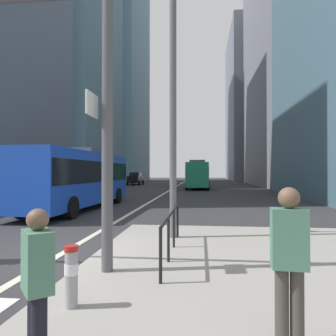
% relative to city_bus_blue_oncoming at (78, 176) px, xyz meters
% --- Properties ---
extents(ground_plane, '(160.00, 160.00, 0.00)m').
position_rel_city_bus_blue_oncoming_xyz_m(ground_plane, '(3.26, 10.50, -1.84)').
color(ground_plane, '#303033').
extents(median_island, '(9.00, 10.00, 0.15)m').
position_rel_city_bus_blue_oncoming_xyz_m(median_island, '(8.76, -10.50, -1.76)').
color(median_island, gray).
rests_on(median_island, ground).
extents(lane_centre_line, '(0.20, 80.00, 0.01)m').
position_rel_city_bus_blue_oncoming_xyz_m(lane_centre_line, '(3.26, 20.50, -1.83)').
color(lane_centre_line, beige).
rests_on(lane_centre_line, ground).
extents(office_tower_left_mid, '(12.36, 17.08, 41.88)m').
position_rel_city_bus_blue_oncoming_xyz_m(office_tower_left_mid, '(-12.74, 27.04, 19.10)').
color(office_tower_left_mid, slate).
rests_on(office_tower_left_mid, ground).
extents(office_tower_left_far, '(13.93, 20.07, 45.05)m').
position_rel_city_bus_blue_oncoming_xyz_m(office_tower_left_far, '(-12.74, 48.78, 20.69)').
color(office_tower_left_far, slate).
rests_on(office_tower_left_far, ground).
extents(office_tower_right_mid, '(11.01, 24.34, 36.22)m').
position_rel_city_bus_blue_oncoming_xyz_m(office_tower_right_mid, '(20.26, 32.09, 16.27)').
color(office_tower_right_mid, gray).
rests_on(office_tower_right_mid, ground).
extents(office_tower_right_far, '(13.58, 23.09, 35.67)m').
position_rel_city_bus_blue_oncoming_xyz_m(office_tower_right_far, '(20.26, 60.81, 16.00)').
color(office_tower_right_far, slate).
rests_on(office_tower_right_far, ground).
extents(city_bus_blue_oncoming, '(2.89, 10.90, 3.40)m').
position_rel_city_bus_blue_oncoming_xyz_m(city_bus_blue_oncoming, '(0.00, 0.00, 0.00)').
color(city_bus_blue_oncoming, blue).
rests_on(city_bus_blue_oncoming, ground).
extents(city_bus_red_receding, '(2.71, 10.76, 3.40)m').
position_rel_city_bus_blue_oncoming_xyz_m(city_bus_red_receding, '(6.28, 22.19, -0.00)').
color(city_bus_red_receding, '#198456').
rests_on(city_bus_red_receding, ground).
extents(car_oncoming_mid, '(2.10, 4.47, 1.94)m').
position_rel_city_bus_blue_oncoming_xyz_m(car_oncoming_mid, '(-3.52, 31.75, -0.85)').
color(car_oncoming_mid, black).
rests_on(car_oncoming_mid, ground).
extents(car_receding_near, '(2.19, 4.32, 1.94)m').
position_rel_city_bus_blue_oncoming_xyz_m(car_receding_near, '(7.00, 49.85, -0.85)').
color(car_receding_near, gold).
rests_on(car_receding_near, ground).
extents(car_receding_far, '(2.20, 4.41, 1.94)m').
position_rel_city_bus_blue_oncoming_xyz_m(car_receding_far, '(6.77, 47.78, -0.85)').
color(car_receding_far, silver).
rests_on(car_receding_far, ground).
extents(street_lamp_post, '(5.50, 0.32, 8.00)m').
position_rel_city_bus_blue_oncoming_xyz_m(street_lamp_post, '(5.93, -7.55, 3.45)').
color(street_lamp_post, '#56565B').
rests_on(street_lamp_post, median_island).
extents(bollard_left, '(0.20, 0.20, 0.87)m').
position_rel_city_bus_blue_oncoming_xyz_m(bollard_left, '(4.92, -12.44, -1.20)').
color(bollard_left, '#99999E').
rests_on(bollard_left, median_island).
extents(pedestrian_railing, '(0.06, 3.97, 0.98)m').
position_rel_city_bus_blue_oncoming_xyz_m(pedestrian_railing, '(6.06, -9.41, -0.97)').
color(pedestrian_railing, black).
rests_on(pedestrian_railing, median_island).
extents(pedestrian_waiting, '(0.40, 0.27, 1.75)m').
position_rel_city_bus_blue_oncoming_xyz_m(pedestrian_waiting, '(7.72, -13.15, -0.71)').
color(pedestrian_waiting, '#423D38').
rests_on(pedestrian_waiting, median_island).
extents(pedestrian_walking, '(0.43, 0.45, 1.57)m').
position_rel_city_bus_blue_oncoming_xyz_m(pedestrian_walking, '(5.19, -13.86, -0.82)').
color(pedestrian_walking, black).
rests_on(pedestrian_walking, median_island).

